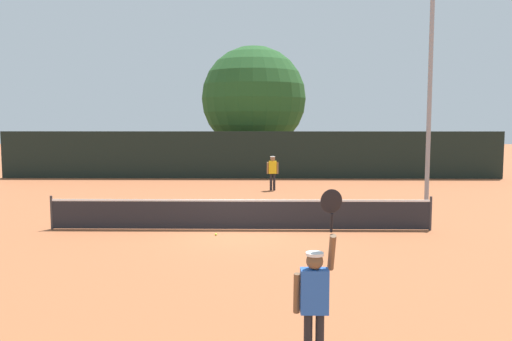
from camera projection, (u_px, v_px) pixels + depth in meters
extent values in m
plane|color=#9E5633|center=(240.00, 230.00, 16.56)|extent=(120.00, 120.00, 0.00)
cube|color=#232328|center=(240.00, 215.00, 16.51)|extent=(11.96, 0.03, 0.91)
cube|color=white|center=(240.00, 200.00, 16.47)|extent=(11.96, 0.04, 0.06)
cylinder|color=#333338|center=(52.00, 212.00, 16.59)|extent=(0.08, 0.08, 1.07)
cylinder|color=#333338|center=(431.00, 213.00, 16.43)|extent=(0.08, 0.08, 1.07)
cube|color=black|center=(251.00, 155.00, 31.05)|extent=(29.78, 0.12, 2.80)
cube|color=blue|center=(314.00, 291.00, 7.12)|extent=(0.38, 0.22, 0.61)
sphere|color=brown|center=(315.00, 261.00, 7.08)|extent=(0.23, 0.23, 0.23)
cylinder|color=white|center=(315.00, 254.00, 7.07)|extent=(0.24, 0.24, 0.04)
cylinder|color=brown|center=(297.00, 293.00, 7.12)|extent=(0.09, 0.17, 0.58)
cylinder|color=brown|center=(332.00, 252.00, 7.15)|extent=(0.09, 0.32, 0.56)
cylinder|color=black|center=(332.00, 223.00, 7.17)|extent=(0.04, 0.11, 0.28)
ellipsoid|color=black|center=(331.00, 201.00, 7.20)|extent=(0.30, 0.13, 0.36)
cube|color=yellow|center=(273.00, 167.00, 25.72)|extent=(0.38, 0.22, 0.62)
sphere|color=#8C6647|center=(273.00, 159.00, 25.68)|extent=(0.24, 0.24, 0.24)
cylinder|color=white|center=(273.00, 157.00, 25.67)|extent=(0.25, 0.25, 0.04)
cylinder|color=black|center=(271.00, 182.00, 25.79)|extent=(0.12, 0.12, 0.84)
cylinder|color=black|center=(274.00, 182.00, 25.79)|extent=(0.12, 0.12, 0.84)
cylinder|color=#8C6647|center=(268.00, 168.00, 25.73)|extent=(0.09, 0.18, 0.59)
cylinder|color=#8C6647|center=(277.00, 168.00, 25.72)|extent=(0.09, 0.16, 0.59)
sphere|color=#CCE033|center=(216.00, 234.00, 15.70)|extent=(0.07, 0.07, 0.07)
cylinder|color=gray|center=(430.00, 90.00, 21.27)|extent=(0.18, 0.18, 9.31)
cylinder|color=brown|center=(254.00, 154.00, 35.84)|extent=(0.56, 0.56, 2.27)
sphere|color=#235123|center=(254.00, 99.00, 35.48)|extent=(7.05, 7.05, 7.05)
cube|color=red|center=(218.00, 161.00, 36.35)|extent=(2.01, 4.25, 0.90)
cube|color=#2D333D|center=(217.00, 151.00, 35.98)|extent=(1.76, 2.24, 0.64)
cylinder|color=black|center=(208.00, 164.00, 37.78)|extent=(0.22, 0.60, 0.60)
cylinder|color=black|center=(231.00, 164.00, 37.76)|extent=(0.22, 0.60, 0.60)
cylinder|color=black|center=(203.00, 168.00, 34.99)|extent=(0.22, 0.60, 0.60)
cylinder|color=black|center=(229.00, 168.00, 34.97)|extent=(0.22, 0.60, 0.60)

